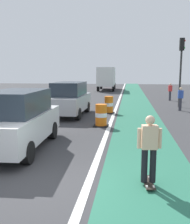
# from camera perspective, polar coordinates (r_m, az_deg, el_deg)

# --- Properties ---
(ground_plane) EXTENTS (100.00, 100.00, 0.00)m
(ground_plane) POSITION_cam_1_polar(r_m,az_deg,el_deg) (6.35, -10.37, -16.15)
(ground_plane) COLOR #38383A
(bike_lane_strip) EXTENTS (2.50, 80.00, 0.01)m
(bike_lane_strip) POSITION_cam_1_polar(r_m,az_deg,el_deg) (17.66, 9.36, 0.18)
(bike_lane_strip) COLOR #286B51
(bike_lane_strip) RESTS_ON ground
(lane_divider_stripe) EXTENTS (0.20, 80.00, 0.01)m
(lane_divider_stripe) POSITION_cam_1_polar(r_m,az_deg,el_deg) (17.68, 4.50, 0.29)
(lane_divider_stripe) COLOR silver
(lane_divider_stripe) RESTS_ON ground
(skateboarder_on_lane) EXTENTS (0.57, 0.82, 1.69)m
(skateboarder_on_lane) POSITION_cam_1_polar(r_m,az_deg,el_deg) (6.16, 11.98, -7.89)
(skateboarder_on_lane) COLOR black
(skateboarder_on_lane) RESTS_ON ground
(parked_suv_nearest) EXTENTS (2.06, 4.67, 2.04)m
(parked_suv_nearest) POSITION_cam_1_polar(r_m,az_deg,el_deg) (9.25, -16.83, -1.63)
(parked_suv_nearest) COLOR silver
(parked_suv_nearest) RESTS_ON ground
(parked_suv_second) EXTENTS (1.98, 4.63, 2.04)m
(parked_suv_second) POSITION_cam_1_polar(r_m,az_deg,el_deg) (15.71, -5.69, 2.96)
(parked_suv_second) COLOR #9EA0A5
(parked_suv_second) RESTS_ON ground
(traffic_barrel_front) EXTENTS (0.73, 0.73, 1.09)m
(traffic_barrel_front) POSITION_cam_1_polar(r_m,az_deg,el_deg) (12.65, 1.36, -0.77)
(traffic_barrel_front) COLOR orange
(traffic_barrel_front) RESTS_ON ground
(traffic_barrel_mid) EXTENTS (0.73, 0.73, 1.09)m
(traffic_barrel_mid) POSITION_cam_1_polar(r_m,az_deg,el_deg) (16.64, 3.09, 1.59)
(traffic_barrel_mid) COLOR orange
(traffic_barrel_mid) RESTS_ON ground
(delivery_truck_down_block) EXTENTS (2.51, 7.65, 3.23)m
(delivery_truck_down_block) POSITION_cam_1_polar(r_m,az_deg,el_deg) (37.02, 2.63, 7.73)
(delivery_truck_down_block) COLOR silver
(delivery_truck_down_block) RESTS_ON ground
(traffic_light_corner) EXTENTS (0.41, 0.32, 5.10)m
(traffic_light_corner) POSITION_cam_1_polar(r_m,az_deg,el_deg) (20.33, 18.65, 10.87)
(traffic_light_corner) COLOR #2D2D2D
(traffic_light_corner) RESTS_ON ground
(pedestrian_crossing) EXTENTS (0.34, 0.20, 1.61)m
(pedestrian_crossing) POSITION_cam_1_polar(r_m,az_deg,el_deg) (24.77, 16.39, 4.45)
(pedestrian_crossing) COLOR #33333D
(pedestrian_crossing) RESTS_ON ground
(pedestrian_waiting) EXTENTS (0.34, 0.20, 1.61)m
(pedestrian_waiting) POSITION_cam_1_polar(r_m,az_deg,el_deg) (18.54, 18.49, 2.93)
(pedestrian_waiting) COLOR #33333D
(pedestrian_waiting) RESTS_ON ground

